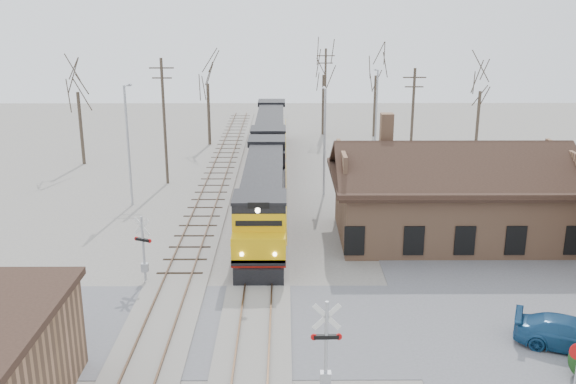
# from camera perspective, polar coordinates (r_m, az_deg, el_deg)

# --- Properties ---
(ground) EXTENTS (140.00, 140.00, 0.00)m
(ground) POSITION_cam_1_polar(r_m,az_deg,el_deg) (31.02, -2.95, -11.88)
(ground) COLOR gray
(ground) RESTS_ON ground
(road) EXTENTS (60.00, 9.00, 0.03)m
(road) POSITION_cam_1_polar(r_m,az_deg,el_deg) (31.01, -2.95, -11.86)
(road) COLOR #5A5A5F
(road) RESTS_ON ground
(track_main) EXTENTS (3.40, 90.00, 0.24)m
(track_main) POSITION_cam_1_polar(r_m,az_deg,el_deg) (44.75, -2.11, -2.63)
(track_main) COLOR gray
(track_main) RESTS_ON ground
(track_siding) EXTENTS (3.40, 90.00, 0.24)m
(track_siding) POSITION_cam_1_polar(r_m,az_deg,el_deg) (45.12, -7.83, -2.62)
(track_siding) COLOR gray
(track_siding) RESTS_ON ground
(depot) EXTENTS (15.20, 9.31, 7.90)m
(depot) POSITION_cam_1_polar(r_m,az_deg,el_deg) (42.48, 14.12, -0.87)
(depot) COLOR #9E7052
(depot) RESTS_ON ground
(locomotive_lead) EXTENTS (2.96, 19.80, 4.40)m
(locomotive_lead) POSITION_cam_1_polar(r_m,az_deg,el_deg) (42.85, -2.19, -0.36)
(locomotive_lead) COLOR black
(locomotive_lead) RESTS_ON ground
(locomotive_trailing) EXTENTS (2.96, 19.80, 4.16)m
(locomotive_trailing) POSITION_cam_1_polar(r_m,az_deg,el_deg) (62.33, -1.61, 5.01)
(locomotive_trailing) COLOR black
(locomotive_trailing) RESTS_ON ground
(crossbuck_near) EXTENTS (1.19, 0.31, 4.16)m
(crossbuck_near) POSITION_cam_1_polar(r_m,az_deg,el_deg) (25.04, 3.40, -14.25)
(crossbuck_near) COLOR #A5A8AD
(crossbuck_near) RESTS_ON ground
(crossbuck_far) EXTENTS (1.02, 0.51, 3.79)m
(crossbuck_far) POSITION_cam_1_polar(r_m,az_deg,el_deg) (35.71, -12.71, -5.16)
(crossbuck_far) COLOR #A5A8AD
(crossbuck_far) RESTS_ON ground
(parked_car) EXTENTS (5.19, 3.64, 1.39)m
(parked_car) POSITION_cam_1_polar(r_m,az_deg,el_deg) (31.50, 23.87, -11.50)
(parked_car) COLOR navy
(parked_car) RESTS_ON ground
(streetlight_a) EXTENTS (0.25, 2.04, 9.02)m
(streetlight_a) POSITION_cam_1_polar(r_m,az_deg,el_deg) (48.83, -14.01, 4.58)
(streetlight_a) COLOR #A5A8AD
(streetlight_a) RESTS_ON ground
(streetlight_b) EXTENTS (0.25, 2.04, 8.46)m
(streetlight_b) POSITION_cam_1_polar(r_m,az_deg,el_deg) (50.08, 3.27, 5.01)
(streetlight_b) COLOR #A5A8AD
(streetlight_b) RESTS_ON ground
(streetlight_c) EXTENTS (0.25, 2.04, 8.54)m
(streetlight_c) POSITION_cam_1_polar(r_m,az_deg,el_deg) (63.69, 7.85, 7.40)
(streetlight_c) COLOR #A5A8AD
(streetlight_c) RESTS_ON ground
(utility_pole_a) EXTENTS (2.00, 0.24, 10.45)m
(utility_pole_a) POSITION_cam_1_polar(r_m,az_deg,el_deg) (54.08, -10.94, 6.34)
(utility_pole_a) COLOR #382D23
(utility_pole_a) RESTS_ON ground
(utility_pole_b) EXTENTS (2.00, 0.24, 9.83)m
(utility_pole_b) POSITION_cam_1_polar(r_m,az_deg,el_deg) (73.22, 3.33, 8.96)
(utility_pole_b) COLOR #382D23
(utility_pole_b) RESTS_ON ground
(utility_pole_c) EXTENTS (2.00, 0.24, 9.35)m
(utility_pole_c) POSITION_cam_1_polar(r_m,az_deg,el_deg) (57.29, 10.99, 6.33)
(utility_pole_c) COLOR #382D23
(utility_pole_c) RESTS_ON ground
(tree_a) EXTENTS (4.54, 4.54, 11.11)m
(tree_a) POSITION_cam_1_polar(r_m,az_deg,el_deg) (62.60, -18.29, 9.45)
(tree_a) COLOR #382D23
(tree_a) RESTS_ON ground
(tree_b) EXTENTS (4.35, 4.35, 10.65)m
(tree_b) POSITION_cam_1_polar(r_m,az_deg,el_deg) (68.65, -7.19, 10.41)
(tree_b) COLOR #382D23
(tree_b) RESTS_ON ground
(tree_c) EXTENTS (4.56, 4.56, 11.18)m
(tree_c) POSITION_cam_1_polar(r_m,az_deg,el_deg) (73.70, 3.20, 11.22)
(tree_c) COLOR #382D23
(tree_c) RESTS_ON ground
(tree_d) EXTENTS (4.59, 4.59, 11.25)m
(tree_d) POSITION_cam_1_polar(r_m,az_deg,el_deg) (73.13, 7.85, 11.10)
(tree_d) COLOR #382D23
(tree_d) RESTS_ON ground
(tree_e) EXTENTS (4.19, 4.19, 10.27)m
(tree_e) POSITION_cam_1_polar(r_m,az_deg,el_deg) (66.79, 16.79, 9.45)
(tree_e) COLOR #382D23
(tree_e) RESTS_ON ground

